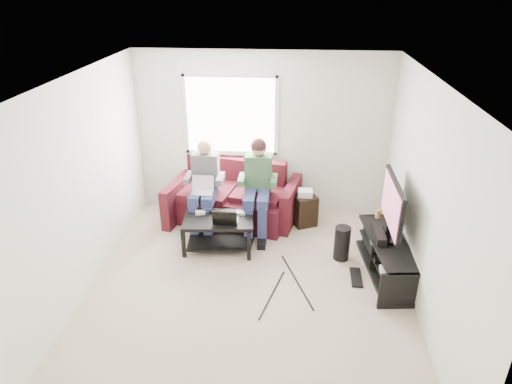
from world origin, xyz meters
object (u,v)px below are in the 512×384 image
(tv, at_px, (392,206))
(end_table, at_px, (304,209))
(subwoofer, at_px, (342,243))
(tv_stand, at_px, (387,259))
(coffee_table, at_px, (219,226))
(sofa, at_px, (234,200))

(tv, xyz_separation_m, end_table, (-1.06, 1.14, -0.68))
(subwoofer, xyz_separation_m, end_table, (-0.51, 0.95, 0.02))
(tv, xyz_separation_m, subwoofer, (-0.56, 0.20, -0.70))
(tv_stand, xyz_separation_m, subwoofer, (-0.56, 0.30, 0.03))
(coffee_table, relative_size, tv, 0.93)
(sofa, relative_size, subwoofer, 4.37)
(tv_stand, distance_m, subwoofer, 0.63)
(tv_stand, xyz_separation_m, end_table, (-1.06, 1.24, 0.05))
(subwoofer, bearing_deg, tv_stand, -28.12)
(coffee_table, distance_m, subwoofer, 1.74)
(sofa, height_order, coffee_table, sofa)
(tv, height_order, subwoofer, tv)
(tv, distance_m, subwoofer, 0.92)
(tv_stand, bearing_deg, end_table, 130.57)
(sofa, bearing_deg, end_table, -4.55)
(end_table, bearing_deg, subwoofer, -61.81)
(tv_stand, height_order, end_table, end_table)
(sofa, height_order, tv, tv)
(sofa, relative_size, coffee_table, 2.11)
(sofa, relative_size, tv, 1.96)
(sofa, distance_m, tv, 2.58)
(coffee_table, height_order, tv_stand, tv_stand)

